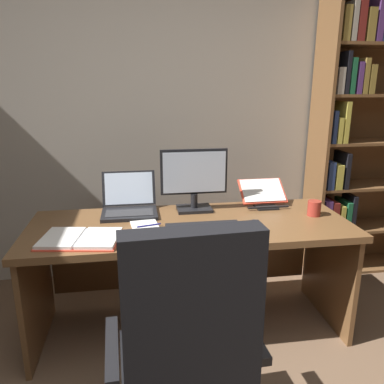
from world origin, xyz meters
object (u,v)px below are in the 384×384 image
at_px(bookshelf, 359,138).
at_px(keyboard, 204,228).
at_px(pen, 149,225).
at_px(coffee_mug, 314,208).
at_px(monitor, 194,181).
at_px(reading_stand_with_book, 263,194).
at_px(laptop, 129,205).
at_px(notepad, 145,227).
at_px(office_chair, 187,368).
at_px(desk, 189,247).
at_px(open_binder, 80,239).
at_px(computer_mouse, 255,224).

bearing_deg(bookshelf, keyboard, -150.37).
bearing_deg(pen, coffee_mug, 3.21).
relative_size(monitor, keyboard, 1.01).
height_order(monitor, reading_stand_with_book, monitor).
relative_size(laptop, coffee_mug, 3.64).
bearing_deg(notepad, laptop, 108.03).
xyz_separation_m(bookshelf, coffee_mug, (-0.64, -0.63, -0.33)).
bearing_deg(office_chair, keyboard, 71.98).
distance_m(reading_stand_with_book, coffee_mug, 0.36).
distance_m(bookshelf, pen, 1.84).
xyz_separation_m(laptop, coffee_mug, (1.13, -0.22, -0.01)).
xyz_separation_m(desk, coffee_mug, (0.78, -0.06, 0.23)).
bearing_deg(pen, reading_stand_with_book, 22.18).
height_order(bookshelf, notepad, bookshelf).
bearing_deg(keyboard, open_binder, -175.69).
bearing_deg(desk, bookshelf, 21.94).
bearing_deg(notepad, coffee_mug, 3.15).
bearing_deg(office_chair, desk, 78.39).
distance_m(bookshelf, monitor, 1.44).
distance_m(office_chair, pen, 0.88).
bearing_deg(bookshelf, office_chair, -135.74).
bearing_deg(monitor, keyboard, -90.00).
xyz_separation_m(laptop, pen, (0.11, -0.28, -0.04)).
xyz_separation_m(open_binder, coffee_mug, (1.38, 0.19, 0.04)).
xyz_separation_m(bookshelf, computer_mouse, (-1.06, -0.77, -0.36)).
xyz_separation_m(computer_mouse, notepad, (-0.62, 0.08, -0.02)).
bearing_deg(reading_stand_with_book, notepad, -158.32).
height_order(office_chair, computer_mouse, office_chair).
distance_m(keyboard, pen, 0.31).
relative_size(reading_stand_with_book, notepad, 1.45).
relative_size(desk, office_chair, 1.77).
height_order(office_chair, coffee_mug, office_chair).
distance_m(desk, pen, 0.34).
height_order(keyboard, coffee_mug, coffee_mug).
xyz_separation_m(bookshelf, reading_stand_with_book, (-0.88, -0.37, -0.30)).
xyz_separation_m(desk, computer_mouse, (0.36, -0.20, 0.21)).
relative_size(computer_mouse, notepad, 0.50).
bearing_deg(bookshelf, laptop, -166.90).
height_order(monitor, pen, monitor).
height_order(office_chair, notepad, office_chair).
xyz_separation_m(office_chair, monitor, (0.20, 1.10, 0.46)).
height_order(computer_mouse, notepad, computer_mouse).
bearing_deg(computer_mouse, notepad, 172.42).
distance_m(laptop, coffee_mug, 1.15).
relative_size(reading_stand_with_book, pen, 2.17).
height_order(desk, coffee_mug, coffee_mug).
relative_size(monitor, open_binder, 0.96).
bearing_deg(office_chair, computer_mouse, 53.14).
distance_m(office_chair, laptop, 1.17).
relative_size(notepad, coffee_mug, 2.24).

